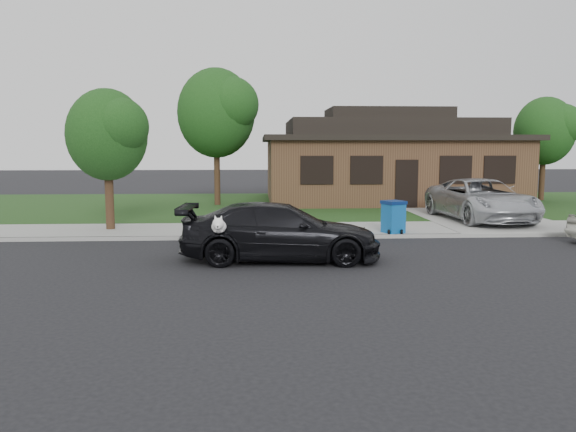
{
  "coord_description": "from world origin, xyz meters",
  "views": [
    {
      "loc": [
        -2.63,
        -13.55,
        2.78
      ],
      "look_at": [
        -1.86,
        0.33,
        1.1
      ],
      "focal_mm": 35.0,
      "sensor_mm": 36.0,
      "label": 1
    }
  ],
  "objects": [
    {
      "name": "tree_0",
      "position": [
        -4.34,
        12.88,
        4.48
      ],
      "size": [
        3.78,
        3.6,
        6.34
      ],
      "color": "#332114",
      "rests_on": "ground"
    },
    {
      "name": "recycling_bin",
      "position": [
        1.68,
        3.84,
        0.63
      ],
      "size": [
        0.81,
        0.81,
        1.02
      ],
      "rotation": [
        0.0,
        0.0,
        0.42
      ],
      "color": "#0E529A",
      "rests_on": "sidewalk"
    },
    {
      "name": "tree_1",
      "position": [
        12.14,
        14.4,
        3.71
      ],
      "size": [
        3.15,
        3.0,
        5.25
      ],
      "color": "#332114",
      "rests_on": "ground"
    },
    {
      "name": "ground",
      "position": [
        0.0,
        0.0,
        0.0
      ],
      "size": [
        120.0,
        120.0,
        0.0
      ],
      "primitive_type": "plane",
      "color": "black",
      "rests_on": "ground"
    },
    {
      "name": "house",
      "position": [
        4.0,
        15.0,
        2.13
      ],
      "size": [
        12.6,
        8.6,
        4.65
      ],
      "color": "#422B1C",
      "rests_on": "ground"
    },
    {
      "name": "curb",
      "position": [
        0.0,
        3.5,
        0.06
      ],
      "size": [
        60.0,
        0.12,
        0.12
      ],
      "primitive_type": "cube",
      "color": "gray",
      "rests_on": "ground"
    },
    {
      "name": "lawn",
      "position": [
        0.0,
        13.0,
        0.07
      ],
      "size": [
        60.0,
        13.0,
        0.13
      ],
      "primitive_type": "cube",
      "color": "#193814",
      "rests_on": "ground"
    },
    {
      "name": "sidewalk",
      "position": [
        0.0,
        5.0,
        0.06
      ],
      "size": [
        60.0,
        3.0,
        0.12
      ],
      "primitive_type": "cube",
      "color": "gray",
      "rests_on": "ground"
    },
    {
      "name": "driveway",
      "position": [
        6.0,
        10.0,
        0.07
      ],
      "size": [
        4.5,
        13.0,
        0.14
      ],
      "primitive_type": "cube",
      "color": "gray",
      "rests_on": "ground"
    },
    {
      "name": "tree_2",
      "position": [
        -7.38,
        5.11,
        3.27
      ],
      "size": [
        2.73,
        2.6,
        4.59
      ],
      "color": "#332114",
      "rests_on": "ground"
    },
    {
      "name": "sedan",
      "position": [
        -2.07,
        0.22,
        0.72
      ],
      "size": [
        5.03,
        2.45,
        1.43
      ],
      "rotation": [
        0.0,
        0.0,
        1.52
      ],
      "color": "black",
      "rests_on": "ground"
    },
    {
      "name": "minivan",
      "position": [
        5.62,
        6.63,
        0.9
      ],
      "size": [
        2.89,
        5.64,
        1.52
      ],
      "primitive_type": "imported",
      "rotation": [
        0.0,
        0.0,
        0.07
      ],
      "color": "#B5B8BD",
      "rests_on": "driveway"
    }
  ]
}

